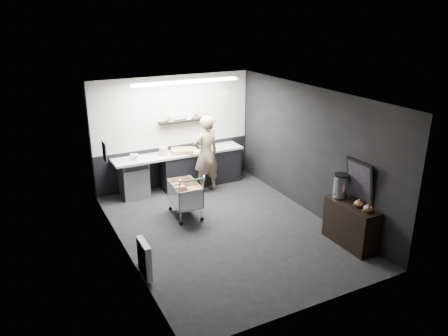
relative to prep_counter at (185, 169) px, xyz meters
name	(u,v)px	position (x,y,z in m)	size (l,w,h in m)	color
floor	(225,229)	(-0.14, -2.42, -0.46)	(5.50, 5.50, 0.00)	black
ceiling	(226,95)	(-0.14, -2.42, 2.24)	(5.50, 5.50, 0.00)	silver
wall_back	(174,131)	(-0.14, 0.33, 0.89)	(5.50, 5.50, 0.00)	black
wall_front	(317,225)	(-0.14, -5.17, 0.89)	(5.50, 5.50, 0.00)	black
wall_left	(121,183)	(-2.14, -2.42, 0.89)	(5.50, 5.50, 0.00)	black
wall_right	(310,151)	(1.86, -2.42, 0.89)	(5.50, 5.50, 0.00)	black
kitchen_wall_panel	(173,111)	(-0.14, 0.31, 1.39)	(3.95, 0.02, 1.70)	silver
dado_panel	(175,165)	(-0.14, 0.31, 0.04)	(3.95, 0.02, 1.00)	black
floating_shelf	(183,121)	(0.06, 0.20, 1.16)	(1.20, 0.22, 0.04)	black
wall_clock	(225,94)	(1.26, 0.30, 1.69)	(0.20, 0.20, 0.03)	white
poster	(104,151)	(-2.12, -1.12, 1.09)	(0.02, 0.30, 0.40)	white
poster_red_band	(104,148)	(-2.11, -1.12, 1.16)	(0.01, 0.22, 0.10)	red
radiator	(144,258)	(-2.08, -3.32, -0.11)	(0.10, 0.50, 0.60)	white
ceiling_strip	(186,82)	(-0.14, -0.57, 2.21)	(2.40, 0.20, 0.04)	white
prep_counter	(185,169)	(0.00, 0.00, 0.00)	(3.20, 0.61, 0.90)	black
person	(206,154)	(0.36, -0.45, 0.47)	(0.68, 0.44, 1.85)	#BFAF97
shopping_cart	(185,195)	(-0.62, -1.51, 0.02)	(0.59, 0.93, 0.99)	silver
sideboard	(351,218)	(1.65, -3.99, 0.06)	(0.46, 1.08, 1.62)	black
fire_extinguisher	(142,251)	(-1.99, -2.90, -0.21)	(0.15, 0.15, 0.50)	red
cardboard_box	(182,151)	(-0.08, -0.05, 0.49)	(0.50, 0.38, 0.10)	#A48A57
pink_tub	(163,151)	(-0.53, 0.00, 0.54)	(0.20, 0.20, 0.20)	silver
white_container	(134,157)	(-1.25, -0.05, 0.51)	(0.16, 0.12, 0.14)	white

